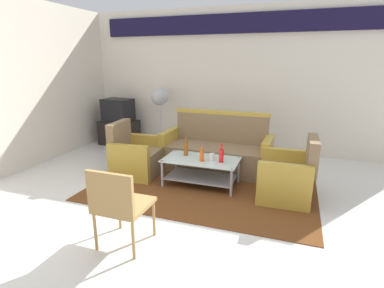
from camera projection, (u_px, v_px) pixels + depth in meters
ground_plane at (189, 217)px, 3.56m from camera, size 14.00×14.00×0.00m
wall_back at (241, 77)px, 5.93m from camera, size 6.52×0.19×2.80m
rug at (204, 185)px, 4.48m from camera, size 3.17×2.21×0.01m
couch at (217, 152)px, 5.04m from camera, size 1.82×0.78×0.96m
armchair_left at (136, 157)px, 4.83m from camera, size 0.74×0.80×0.85m
armchair_right at (287, 178)px, 3.99m from camera, size 0.71×0.77×0.85m
coffee_table at (201, 168)px, 4.41m from camera, size 1.10×0.60×0.40m
bottle_brown at (186, 149)px, 4.51m from camera, size 0.07×0.07×0.28m
bottle_orange at (202, 155)px, 4.26m from camera, size 0.06×0.06×0.22m
bottle_red at (221, 155)px, 4.20m from camera, size 0.07×0.07×0.28m
cup at (212, 157)px, 4.30m from camera, size 0.08×0.08×0.10m
tv_stand at (119, 132)px, 6.62m from camera, size 0.80×0.50×0.52m
television at (118, 110)px, 6.49m from camera, size 0.64×0.50×0.48m
pedestal_fan at (160, 100)px, 6.15m from camera, size 0.36×0.36×1.27m
wicker_chair at (119, 202)px, 2.86m from camera, size 0.48×0.48×0.84m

